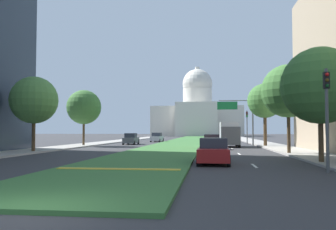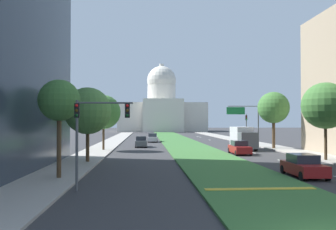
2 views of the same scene
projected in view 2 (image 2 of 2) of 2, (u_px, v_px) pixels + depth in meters
name	position (u px, v px, depth m)	size (l,w,h in m)	color
ground_plane	(175.00, 140.00, 76.56)	(290.90, 290.90, 0.00)	#333335
grass_median	(178.00, 141.00, 69.97)	(7.01, 119.00, 0.14)	#386B33
median_curb_nose	(260.00, 189.00, 19.66)	(6.31, 0.50, 0.04)	gold
lane_dashes_right	(228.00, 145.00, 58.16)	(0.16, 70.25, 0.01)	silver
sidewalk_left	(110.00, 143.00, 62.55)	(4.00, 119.00, 0.15)	#9E9991
sidewalk_right	(251.00, 143.00, 64.20)	(4.00, 119.00, 0.15)	#9E9991
capitol_building	(162.00, 110.00, 141.87)	(34.41, 27.54, 27.68)	beige
traffic_light_near_left	(92.00, 125.00, 19.99)	(3.34, 0.35, 5.20)	#515456
traffic_light_far_right	(246.00, 125.00, 58.42)	(0.28, 0.35, 5.20)	#515456
overhead_guide_sign	(247.00, 117.00, 52.73)	(4.99, 0.20, 6.50)	#515456
street_tree_left_near	(59.00, 101.00, 23.78)	(2.85, 2.85, 6.84)	#4C3823
street_tree_left_mid	(88.00, 111.00, 33.27)	(4.50, 4.50, 7.25)	#4C3823
street_tree_right_mid	(325.00, 106.00, 34.75)	(4.67, 4.67, 7.89)	#4C3823
street_tree_left_far	(104.00, 112.00, 47.11)	(4.62, 4.62, 7.56)	#4C3823
street_tree_right_far	(273.00, 108.00, 49.72)	(4.49, 4.49, 8.21)	#4C3823
sedan_lead_stopped	(304.00, 166.00, 24.93)	(2.05, 4.32, 1.62)	maroon
sedan_midblock	(239.00, 148.00, 42.05)	(2.03, 4.71, 1.68)	maroon
sedan_distant	(141.00, 142.00, 54.01)	(1.89, 4.28, 1.70)	#4C5156
sedan_far_horizon	(153.00, 138.00, 67.03)	(2.01, 4.75, 1.70)	#BCBCC1
box_truck_delivery	(243.00, 138.00, 48.76)	(2.40, 6.40, 3.20)	#4C5156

